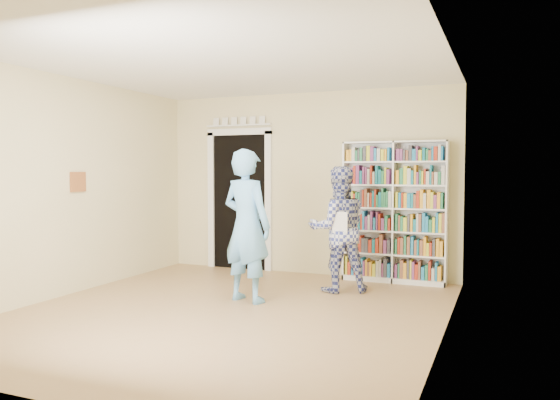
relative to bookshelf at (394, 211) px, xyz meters
name	(u,v)px	position (x,y,z in m)	size (l,w,h in m)	color
floor	(228,313)	(-1.35, -2.34, -0.98)	(5.00, 5.00, 0.00)	#A27A4E
ceiling	(226,61)	(-1.35, -2.34, 1.72)	(5.00, 5.00, 0.00)	white
wall_back	(306,184)	(-1.35, 0.16, 0.37)	(4.50, 4.50, 0.00)	beige
wall_left	(65,186)	(-3.60, -2.34, 0.37)	(5.00, 5.00, 0.00)	beige
wall_right	(445,191)	(0.90, -2.34, 0.37)	(5.00, 5.00, 0.00)	beige
bookshelf	(394,211)	(0.00, 0.00, 0.00)	(1.41, 0.27, 1.94)	white
doorway	(240,194)	(-2.45, 0.13, 0.20)	(1.10, 0.08, 2.43)	black
wall_art	(78,182)	(-3.58, -2.14, 0.42)	(0.03, 0.25, 0.25)	maroon
man_blue	(247,226)	(-1.39, -1.79, -0.09)	(0.65, 0.43, 1.79)	#66ACE4
man_plaid	(338,229)	(-0.55, -0.86, -0.18)	(0.78, 0.60, 1.60)	navy
paper_sheet	(340,223)	(-0.46, -1.09, -0.08)	(0.19, 0.01, 0.27)	white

